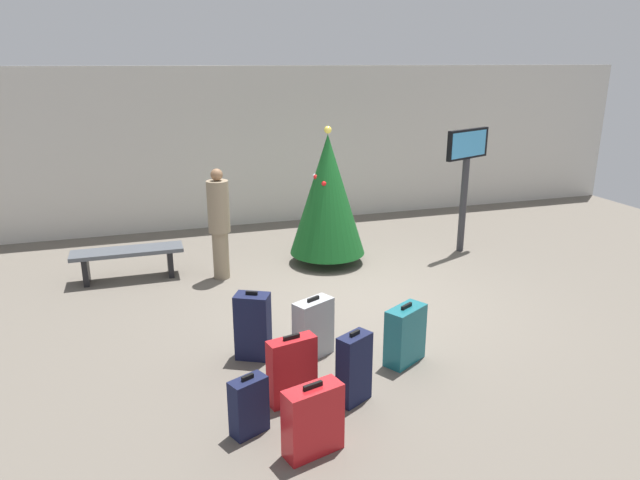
% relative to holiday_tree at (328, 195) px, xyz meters
% --- Properties ---
extents(ground_plane, '(16.00, 16.00, 0.00)m').
position_rel_holiday_tree_xyz_m(ground_plane, '(-0.06, -1.66, -1.16)').
color(ground_plane, '#665E54').
extents(back_wall, '(16.00, 0.20, 3.14)m').
position_rel_holiday_tree_xyz_m(back_wall, '(-0.06, 2.82, 0.41)').
color(back_wall, beige).
rests_on(back_wall, ground_plane).
extents(holiday_tree, '(1.24, 1.24, 2.26)m').
position_rel_holiday_tree_xyz_m(holiday_tree, '(0.00, 0.00, 0.00)').
color(holiday_tree, '#4C3319').
rests_on(holiday_tree, ground_plane).
extents(flight_info_kiosk, '(0.98, 0.48, 2.14)m').
position_rel_holiday_tree_xyz_m(flight_info_kiosk, '(2.44, -0.13, 0.37)').
color(flight_info_kiosk, '#333338').
rests_on(flight_info_kiosk, ground_plane).
extents(waiting_bench, '(1.65, 0.44, 0.48)m').
position_rel_holiday_tree_xyz_m(waiting_bench, '(-3.15, 0.21, -0.79)').
color(waiting_bench, '#4C5159').
rests_on(waiting_bench, ground_plane).
extents(traveller_0, '(0.46, 0.46, 1.71)m').
position_rel_holiday_tree_xyz_m(traveller_0, '(-1.78, -0.17, -0.25)').
color(traveller_0, gray).
rests_on(traveller_0, ground_plane).
extents(suitcase_0, '(0.45, 0.39, 0.80)m').
position_rel_holiday_tree_xyz_m(suitcase_0, '(-1.81, -2.79, -0.77)').
color(suitcase_0, '#141938').
rests_on(suitcase_0, ground_plane).
extents(suitcase_1, '(0.39, 0.32, 0.76)m').
position_rel_holiday_tree_xyz_m(suitcase_1, '(-1.05, -3.96, -0.80)').
color(suitcase_1, '#141938').
rests_on(suitcase_1, ground_plane).
extents(suitcase_2, '(0.51, 0.27, 0.72)m').
position_rel_holiday_tree_xyz_m(suitcase_2, '(-1.63, -3.78, -0.82)').
color(suitcase_2, '#B2191E').
rests_on(suitcase_2, ground_plane).
extents(suitcase_3, '(0.54, 0.45, 0.69)m').
position_rel_holiday_tree_xyz_m(suitcase_3, '(-0.23, -3.41, -0.83)').
color(suitcase_3, '#19606B').
rests_on(suitcase_3, ground_plane).
extents(suitcase_4, '(0.38, 0.29, 0.58)m').
position_rel_holiday_tree_xyz_m(suitcase_4, '(-2.13, -4.15, -0.88)').
color(suitcase_4, '#141938').
rests_on(suitcase_4, ground_plane).
extents(suitcase_5, '(0.55, 0.34, 0.67)m').
position_rel_holiday_tree_xyz_m(suitcase_5, '(-1.66, -4.59, -0.84)').
color(suitcase_5, '#B2191E').
rests_on(suitcase_5, ground_plane).
extents(suitcase_6, '(0.51, 0.39, 0.72)m').
position_rel_holiday_tree_xyz_m(suitcase_6, '(-1.16, -2.96, -0.82)').
color(suitcase_6, '#9EA0A5').
rests_on(suitcase_6, ground_plane).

